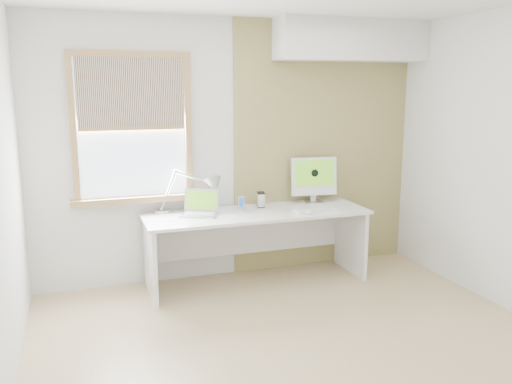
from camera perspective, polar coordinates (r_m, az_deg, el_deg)
name	(u,v)px	position (r m, az deg, el deg)	size (l,w,h in m)	color
room	(304,178)	(3.75, 5.23, 1.49)	(4.04, 3.54, 2.64)	tan
accent_wall	(323,147)	(5.73, 7.25, 4.88)	(2.00, 0.02, 2.60)	olive
soffit	(351,40)	(5.66, 10.22, 15.87)	(1.60, 0.40, 0.42)	white
window	(133,129)	(5.12, -13.19, 6.66)	(1.20, 0.14, 1.42)	#A27743
desk	(255,229)	(5.28, -0.13, -4.07)	(2.20, 0.70, 0.73)	white
desk_lamp	(204,189)	(5.18, -5.65, 0.32)	(0.73, 0.36, 0.42)	#B1B3B5
laptop	(200,208)	(5.09, -6.05, -1.77)	(0.42, 0.39, 0.24)	#B1B3B5
phone_dock	(241,207)	(5.22, -1.58, -1.58)	(0.09, 0.09, 0.15)	#B1B3B5
external_drive	(261,200)	(5.36, 0.54, -0.84)	(0.10, 0.13, 0.15)	#B1B3B5
imac	(314,177)	(5.58, 6.27, 1.59)	(0.49, 0.18, 0.48)	#B1B3B5
keyboard	(317,210)	(5.24, 6.65, -1.93)	(0.47, 0.14, 0.02)	white
mouse	(309,212)	(5.11, 5.72, -2.19)	(0.06, 0.11, 0.03)	white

